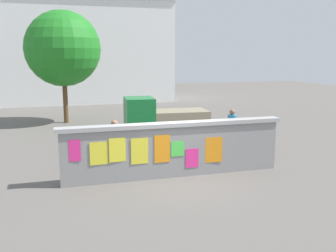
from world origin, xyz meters
TOP-DOWN VIEW (x-y plane):
  - ground at (0.00, 8.00)m, footprint 60.00×60.00m
  - poster_wall at (-0.01, -0.00)m, footprint 6.91×0.42m
  - auto_rickshaw_truck at (1.05, 5.19)m, footprint 3.70×1.75m
  - motorcycle at (-1.99, 3.10)m, footprint 1.90×0.56m
  - bicycle_near at (2.15, 1.09)m, footprint 1.71×0.44m
  - bicycle_far at (0.05, 1.35)m, footprint 1.67×0.54m
  - person_walking at (3.04, 2.38)m, footprint 0.37×0.37m
  - person_bystander at (-1.62, 1.17)m, footprint 0.39×0.39m
  - tree_roadside at (-2.84, 10.70)m, footprint 4.00×4.00m
  - building_background at (-0.74, 20.84)m, footprint 13.24×5.86m

SIDE VIEW (x-z plane):
  - ground at x=0.00m, z-range 0.00..0.00m
  - bicycle_near at x=2.15m, z-range -0.11..0.84m
  - bicycle_far at x=0.05m, z-range -0.11..0.84m
  - motorcycle at x=-1.99m, z-range 0.03..0.90m
  - poster_wall at x=-0.01m, z-range 0.02..1.68m
  - auto_rickshaw_truck at x=1.05m, z-range -0.02..1.83m
  - person_walking at x=3.04m, z-range 0.18..1.80m
  - person_bystander at x=-1.62m, z-range 0.18..1.80m
  - tree_roadside at x=-2.84m, z-range 0.99..6.97m
  - building_background at x=-0.74m, z-range 0.02..8.26m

